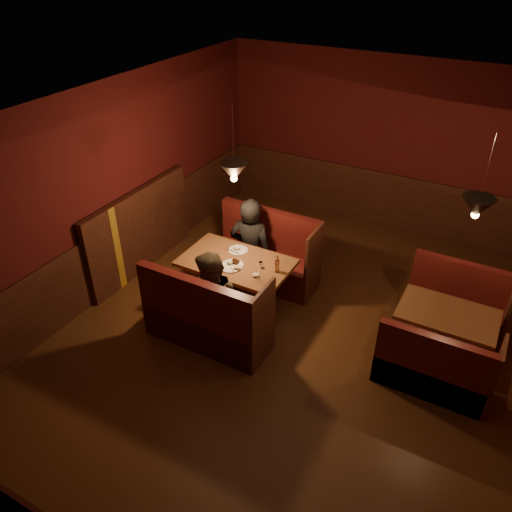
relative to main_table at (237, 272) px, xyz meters
The scene contains 9 objects.
room 0.97m from the main_table, 12.10° to the right, with size 6.02×7.02×2.92m.
main_table is the anchor object (origin of this frame).
main_bench_far 0.86m from the main_table, 88.75° to the left, with size 1.60×0.57×1.09m.
main_bench_near 0.86m from the main_table, 88.75° to the right, with size 1.60×0.57×1.09m.
second_table 2.69m from the main_table, ahead, with size 1.14×0.73×0.64m.
second_bench_far 2.91m from the main_table, 22.30° to the left, with size 1.25×0.47×0.90m.
second_bench_near 2.71m from the main_table, ahead, with size 1.25×0.47×0.90m.
diner_a 0.69m from the main_table, 102.91° to the left, with size 0.63×0.42×1.73m, color black.
diner_b 0.67m from the main_table, 88.86° to the right, with size 0.76×0.59×1.57m, color #3C3223.
Camera 1 is at (1.73, -4.46, 4.42)m, focal length 35.00 mm.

